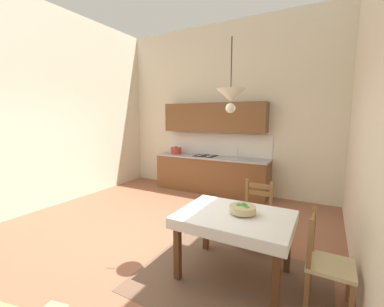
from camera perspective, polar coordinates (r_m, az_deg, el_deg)
name	(u,v)px	position (r m, az deg, el deg)	size (l,w,h in m)	color
ground_plane	(148,242)	(4.10, -10.05, -19.36)	(5.96, 6.58, 0.10)	#935B42
wall_back	(224,109)	(6.31, 7.33, 10.05)	(5.96, 0.12, 4.10)	beige
wall_left	(34,107)	(5.79, -32.59, 9.01)	(0.12, 6.58, 4.10)	beige
area_rug	(230,279)	(3.22, 8.84, -26.69)	(2.10, 1.60, 0.01)	brown
kitchen_cabinetry	(211,158)	(6.15, 4.39, -1.02)	(2.86, 0.63, 2.20)	brown
dining_table	(235,225)	(3.00, 9.79, -15.98)	(1.27, 0.94, 0.75)	#56331C
dining_chair_window_side	(325,263)	(2.94, 28.40, -21.32)	(0.43, 0.43, 0.93)	#D1BC89
dining_chair_kitchen_side	(255,215)	(3.81, 14.42, -13.60)	(0.43, 0.43, 0.93)	#D1BC89
fruit_bowl	(243,209)	(2.95, 11.58, -12.39)	(0.30, 0.30, 0.12)	tan
pendant_lamp	(231,96)	(2.82, 8.92, 12.92)	(0.32, 0.32, 0.80)	black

